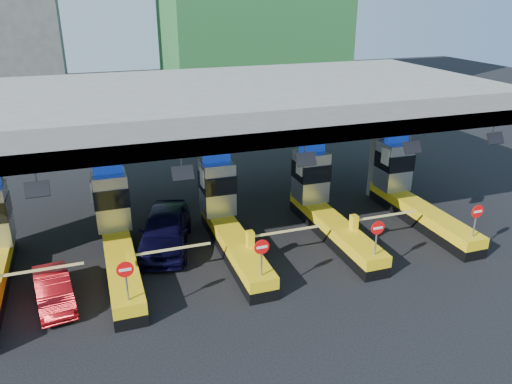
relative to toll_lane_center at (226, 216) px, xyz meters
name	(u,v)px	position (x,y,z in m)	size (l,w,h in m)	color
ground	(229,245)	(0.00, -0.28, -1.40)	(120.00, 120.00, 0.00)	black
toll_canopy	(209,105)	(0.00, 2.59, 4.74)	(28.00, 12.09, 7.00)	slate
toll_lane_left	(116,232)	(-5.00, 0.00, 0.00)	(4.43, 8.00, 4.16)	black
toll_lane_center	(226,216)	(0.00, 0.00, 0.00)	(4.43, 8.00, 4.16)	black
toll_lane_right	(323,203)	(5.00, 0.00, 0.00)	(4.43, 8.00, 4.16)	black
toll_lane_far_right	(408,190)	(10.00, 0.00, 0.00)	(4.43, 8.00, 4.16)	black
van	(165,229)	(-2.81, 0.52, -0.47)	(2.18, 5.42, 1.85)	black
red_car	(54,290)	(-7.60, -2.64, -0.80)	(1.26, 3.60, 1.19)	#A40C11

